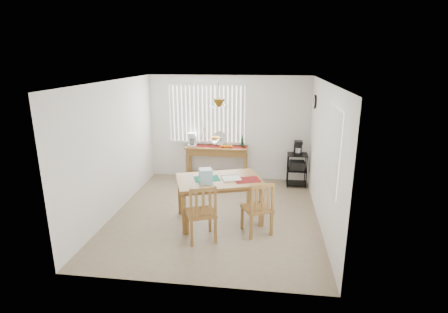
# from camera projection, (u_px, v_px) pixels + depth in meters

# --- Properties ---
(ground) EXTENTS (4.00, 4.50, 0.01)m
(ground) POSITION_uv_depth(u_px,v_px,m) (216.00, 215.00, 6.96)
(ground) COLOR gray
(room_shell) EXTENTS (4.20, 4.70, 2.70)m
(room_shell) POSITION_uv_depth(u_px,v_px,m) (215.00, 131.00, 6.51)
(room_shell) COLOR white
(room_shell) RESTS_ON ground
(sideboard) EXTENTS (1.55, 0.44, 0.87)m
(sideboard) POSITION_uv_depth(u_px,v_px,m) (217.00, 155.00, 8.73)
(sideboard) COLOR olive
(sideboard) RESTS_ON ground
(sideboard_items) EXTENTS (1.47, 0.37, 0.67)m
(sideboard_items) POSITION_uv_depth(u_px,v_px,m) (208.00, 141.00, 8.67)
(sideboard_items) COLOR maroon
(sideboard_items) RESTS_ON sideboard
(wire_cart) EXTENTS (0.47, 0.37, 0.80)m
(wire_cart) POSITION_uv_depth(u_px,v_px,m) (297.00, 167.00, 8.39)
(wire_cart) COLOR black
(wire_cart) RESTS_ON ground
(cart_items) EXTENTS (0.19, 0.22, 0.33)m
(cart_items) POSITION_uv_depth(u_px,v_px,m) (298.00, 148.00, 8.27)
(cart_items) COLOR black
(cart_items) RESTS_ON wire_cart
(dining_table) EXTENTS (1.79, 1.45, 0.83)m
(dining_table) POSITION_uv_depth(u_px,v_px,m) (219.00, 184.00, 6.55)
(dining_table) COLOR olive
(dining_table) RESTS_ON ground
(table_items) EXTENTS (1.30, 0.63, 0.27)m
(table_items) POSITION_uv_depth(u_px,v_px,m) (212.00, 177.00, 6.34)
(table_items) COLOR #157B60
(table_items) RESTS_ON dining_table
(chair_left) EXTENTS (0.62, 0.62, 1.02)m
(chair_left) POSITION_uv_depth(u_px,v_px,m) (201.00, 213.00, 5.86)
(chair_left) COLOR olive
(chair_left) RESTS_ON ground
(chair_right) EXTENTS (0.62, 0.62, 0.99)m
(chair_right) POSITION_uv_depth(u_px,v_px,m) (258.00, 208.00, 6.08)
(chair_right) COLOR olive
(chair_right) RESTS_ON ground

